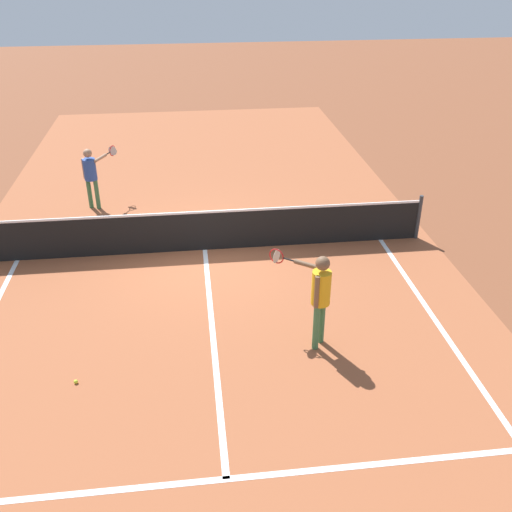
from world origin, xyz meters
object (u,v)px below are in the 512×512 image
object	(u,v)px
player_near	(319,291)
player_far	(91,172)
tennis_ball_mid_court	(76,382)
net	(204,230)

from	to	relation	value
player_near	player_far	xyz separation A→B (m)	(-4.51, 6.44, -0.10)
tennis_ball_mid_court	player_near	bearing A→B (deg)	7.68
player_far	tennis_ball_mid_court	size ratio (longest dim) A/B	24.21
net	player_far	bearing A→B (deg)	135.21
player_near	net	bearing A→B (deg)	115.46
net	tennis_ball_mid_court	xyz separation A→B (m)	(-2.23, -4.26, -0.46)
net	tennis_ball_mid_court	world-z (taller)	net
net	player_near	world-z (taller)	player_near
net	player_far	size ratio (longest dim) A/B	6.27
player_far	tennis_ball_mid_court	bearing A→B (deg)	-85.81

